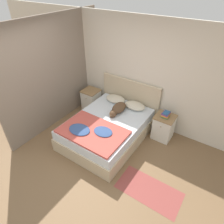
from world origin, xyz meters
The scene contains 13 objects.
ground_plane centered at (0.00, 0.00, 0.00)m, with size 16.00×16.00×0.00m, color brown.
wall_back centered at (0.00, 2.13, 1.27)m, with size 9.00×0.06×2.55m.
wall_side_left centered at (-1.53, 1.05, 1.27)m, with size 0.06×3.10×2.55m.
bed centered at (-0.05, 1.03, 0.26)m, with size 1.51×2.01×0.52m.
headboard centered at (-0.05, 2.06, 0.57)m, with size 1.59×0.06×1.09m.
nightstand_left centered at (-1.11, 1.77, 0.30)m, with size 0.44×0.43×0.60m.
nightstand_right centered at (1.02, 1.77, 0.30)m, with size 0.44×0.43×0.60m.
pillow_left centered at (-0.32, 1.81, 0.59)m, with size 0.52×0.35×0.13m.
pillow_right centered at (0.23, 1.81, 0.59)m, with size 0.52×0.35×0.13m.
quilt centered at (-0.06, 0.51, 0.55)m, with size 1.35×0.88×0.08m.
dog centered at (0.00, 1.43, 0.62)m, with size 0.27×0.66×0.21m.
book_stack centered at (1.02, 1.78, 0.66)m, with size 0.16×0.21×0.12m.
rug centered at (1.39, 0.30, 0.00)m, with size 1.15×0.59×0.00m.
Camera 1 is at (2.02, -1.84, 3.23)m, focal length 32.00 mm.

